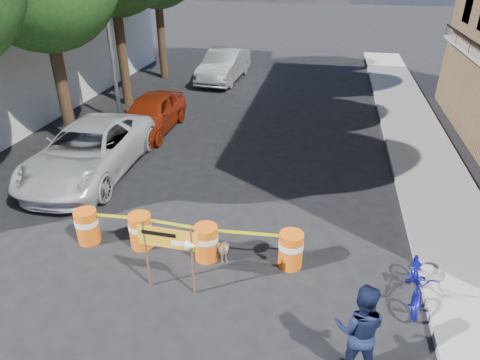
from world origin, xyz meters
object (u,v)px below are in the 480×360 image
at_px(barrel_mid_right, 206,242).
at_px(detour_sign, 175,245).
at_px(barrel_far_left, 87,226).
at_px(suv_white, 89,151).
at_px(barrel_mid_left, 141,230).
at_px(barrel_far_right, 291,249).
at_px(sedan_silver, 224,65).
at_px(bicycle, 421,264).
at_px(dog, 216,249).
at_px(sedan_red, 151,113).
at_px(pedestrian, 360,329).

height_order(barrel_mid_right, detour_sign, detour_sign).
height_order(barrel_far_left, suv_white, suv_white).
distance_m(barrel_far_left, suv_white, 3.96).
relative_size(detour_sign, suv_white, 0.29).
distance_m(barrel_mid_left, detour_sign, 2.09).
bearing_deg(barrel_mid_right, barrel_far_right, 3.65).
height_order(barrel_far_left, barrel_far_right, same).
relative_size(barrel_mid_left, sedan_silver, 0.17).
height_order(suv_white, sedan_silver, sedan_silver).
relative_size(bicycle, dog, 2.26).
height_order(dog, sedan_silver, sedan_silver).
bearing_deg(barrel_far_left, detour_sign, -24.22).
distance_m(barrel_mid_right, detour_sign, 1.45).
distance_m(barrel_mid_right, bicycle, 4.72).
relative_size(barrel_mid_right, bicycle, 0.49).
relative_size(bicycle, sedan_red, 0.41).
relative_size(barrel_far_left, sedan_silver, 0.17).
xyz_separation_m(barrel_mid_right, detour_sign, (-0.30, -1.20, 0.75)).
bearing_deg(bicycle, sedan_red, 146.08).
bearing_deg(dog, barrel_mid_left, 100.66).
xyz_separation_m(barrel_far_left, barrel_mid_left, (1.39, 0.08, 0.00)).
bearing_deg(barrel_far_left, sedan_red, 99.70).
bearing_deg(pedestrian, dog, -30.34).
xyz_separation_m(barrel_mid_left, detour_sign, (1.42, -1.35, 0.75)).
relative_size(detour_sign, sedan_silver, 0.32).
xyz_separation_m(barrel_mid_right, pedestrian, (3.37, -2.43, 0.44)).
bearing_deg(barrel_far_left, suv_white, 117.44).
height_order(barrel_mid_right, dog, barrel_mid_right).
bearing_deg(suv_white, sedan_red, 80.47).
bearing_deg(suv_white, bicycle, -24.37).
xyz_separation_m(barrel_far_left, pedestrian, (6.48, -2.49, 0.44)).
xyz_separation_m(barrel_mid_left, suv_white, (-3.21, 3.42, 0.35)).
relative_size(barrel_mid_right, pedestrian, 0.49).
height_order(barrel_far_left, pedestrian, pedestrian).
height_order(dog, sedan_red, sedan_red).
relative_size(pedestrian, sedan_red, 0.41).
distance_m(barrel_mid_left, sedan_red, 7.87).
relative_size(barrel_far_left, bicycle, 0.49).
distance_m(pedestrian, sedan_red, 12.64).
relative_size(dog, sedan_silver, 0.16).
relative_size(barrel_far_left, dog, 1.11).
xyz_separation_m(suv_white, sedan_red, (0.54, 3.99, -0.06)).
height_order(pedestrian, sedan_red, pedestrian).
distance_m(barrel_mid_left, suv_white, 4.70).
relative_size(pedestrian, dog, 2.25).
xyz_separation_m(barrel_far_left, suv_white, (-1.82, 3.50, 0.35)).
bearing_deg(barrel_mid_left, pedestrian, -26.84).
xyz_separation_m(barrel_far_left, barrel_mid_right, (3.11, -0.06, 0.00)).
bearing_deg(barrel_far_right, barrel_mid_left, 179.74).
distance_m(dog, sedan_silver, 16.31).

